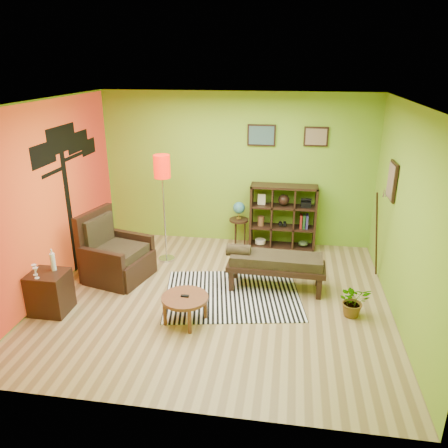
% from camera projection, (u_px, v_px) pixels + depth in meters
% --- Properties ---
extents(ground, '(5.00, 5.00, 0.00)m').
position_uv_depth(ground, '(216.00, 298.00, 6.46)').
color(ground, tan).
rests_on(ground, ground).
extents(room_shell, '(5.04, 4.54, 2.82)m').
position_uv_depth(room_shell, '(208.00, 179.00, 5.85)').
color(room_shell, '#7CAE29').
rests_on(room_shell, ground).
extents(zebra_rug, '(2.23, 1.86, 0.01)m').
position_uv_depth(zebra_rug, '(232.00, 295.00, 6.54)').
color(zebra_rug, white).
rests_on(zebra_rug, ground).
extents(coffee_table, '(0.62, 0.62, 0.40)m').
position_uv_depth(coffee_table, '(185.00, 300.00, 5.77)').
color(coffee_table, brown).
rests_on(coffee_table, ground).
extents(armchair, '(1.08, 1.08, 1.09)m').
position_uv_depth(armchair, '(115.00, 258.00, 6.98)').
color(armchair, black).
rests_on(armchair, ground).
extents(side_cabinet, '(0.50, 0.46, 0.91)m').
position_uv_depth(side_cabinet, '(50.00, 292.00, 6.02)').
color(side_cabinet, black).
rests_on(side_cabinet, ground).
extents(floor_lamp, '(0.28, 0.28, 1.86)m').
position_uv_depth(floor_lamp, '(162.00, 176.00, 7.17)').
color(floor_lamp, silver).
rests_on(floor_lamp, ground).
extents(globe_table, '(0.35, 0.35, 0.86)m').
position_uv_depth(globe_table, '(239.00, 213.00, 8.05)').
color(globe_table, black).
rests_on(globe_table, ground).
extents(cube_shelf, '(1.20, 0.35, 1.20)m').
position_uv_depth(cube_shelf, '(284.00, 217.00, 7.99)').
color(cube_shelf, black).
rests_on(cube_shelf, ground).
extents(bench, '(1.50, 0.56, 0.68)m').
position_uv_depth(bench, '(273.00, 262.00, 6.60)').
color(bench, black).
rests_on(bench, ground).
extents(potted_plant, '(0.50, 0.54, 0.36)m').
position_uv_depth(potted_plant, '(353.00, 304.00, 5.96)').
color(potted_plant, '#26661E').
rests_on(potted_plant, ground).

